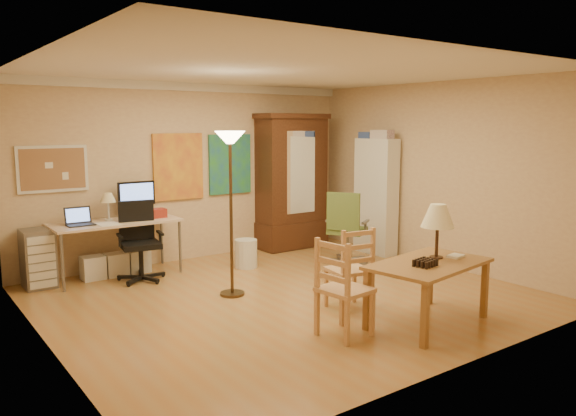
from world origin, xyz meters
TOP-DOWN VIEW (x-y plane):
  - floor at (0.00, 0.00)m, footprint 5.50×5.50m
  - crown_molding at (0.00, 2.46)m, footprint 5.50×0.08m
  - corkboard at (-2.05, 2.47)m, footprint 0.90×0.04m
  - art_panel_left at (-0.25, 2.47)m, footprint 0.80×0.04m
  - art_panel_right at (0.65, 2.47)m, footprint 0.75×0.04m
  - dining_table at (0.72, -1.60)m, footprint 1.43×0.99m
  - ladder_chair_back at (0.29, -0.81)m, footprint 0.51×0.49m
  - ladder_chair_left at (-0.33, -1.37)m, footprint 0.49×0.51m
  - torchiere_lamp at (-0.51, 0.45)m, footprint 0.36×0.36m
  - computer_desk at (-1.33, 2.16)m, footprint 1.70×0.74m
  - office_chair_black at (-1.17, 1.76)m, footprint 0.65×0.65m
  - office_chair_green at (1.65, 0.77)m, footprint 0.69×0.69m
  - drawer_cart at (-2.36, 2.21)m, footprint 0.38×0.45m
  - armoire at (1.71, 2.24)m, footprint 1.23×0.58m
  - bookshelf at (2.55, 1.08)m, footprint 0.28×0.74m
  - wastebin at (0.34, 1.50)m, footprint 0.33×0.33m

SIDE VIEW (x-z plane):
  - floor at x=0.00m, z-range 0.00..0.00m
  - wastebin at x=0.34m, z-range 0.00..0.42m
  - office_chair_black at x=-1.17m, z-range -0.25..0.82m
  - office_chair_green at x=1.65m, z-range -0.26..0.85m
  - drawer_cart at x=-2.36m, z-range 0.00..0.75m
  - ladder_chair_back at x=0.29m, z-range -0.03..0.93m
  - ladder_chair_left at x=-0.33m, z-range -0.03..0.96m
  - computer_desk at x=-1.33m, z-range -0.17..1.11m
  - dining_table at x=0.72m, z-range 0.17..1.41m
  - bookshelf at x=2.55m, z-range 0.00..1.86m
  - armoire at x=1.71m, z-range -0.15..2.11m
  - art_panel_left at x=-0.25m, z-range 0.95..1.95m
  - art_panel_right at x=0.65m, z-range 0.98..1.92m
  - corkboard at x=-2.05m, z-range 1.19..1.81m
  - torchiere_lamp at x=-0.51m, z-range 0.61..2.61m
  - crown_molding at x=0.00m, z-range 2.58..2.70m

